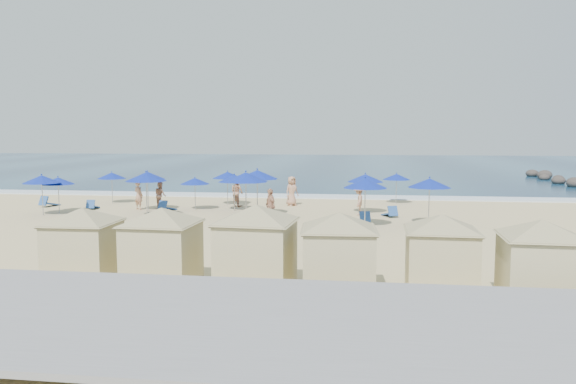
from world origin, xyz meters
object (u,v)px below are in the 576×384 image
at_px(umbrella_8, 365,183).
at_px(cabana_1, 162,237).
at_px(cabana_3, 339,244).
at_px(umbrella_3, 146,177).
at_px(umbrella_2, 112,176).
at_px(umbrella_4, 147,176).
at_px(beachgoer_0, 139,195).
at_px(cabana_4, 441,245).
at_px(beachgoer_1, 237,192).
at_px(beachgoer_4, 292,191).
at_px(beachgoer_5, 160,195).
at_px(umbrella_0, 58,181).
at_px(umbrella_9, 396,177).
at_px(umbrella_1, 42,179).
at_px(umbrella_5, 234,179).
at_px(cabana_0, 83,236).
at_px(beachgoer_2, 270,206).
at_px(cabana_5, 541,253).
at_px(umbrella_12, 195,181).
at_px(cabana_2, 256,237).
at_px(umbrella_6, 246,177).
at_px(umbrella_7, 257,175).
at_px(umbrella_10, 365,178).
at_px(umbrella_11, 429,183).
at_px(trash_bin, 276,244).
at_px(umbrella_13, 227,175).

bearing_deg(umbrella_8, cabana_1, -116.95).
distance_m(cabana_3, umbrella_3, 17.92).
distance_m(umbrella_2, umbrella_4, 4.74).
bearing_deg(beachgoer_0, cabana_4, 160.08).
xyz_separation_m(umbrella_8, beachgoer_1, (-8.05, 6.81, -1.27)).
bearing_deg(beachgoer_1, beachgoer_4, -127.19).
distance_m(beachgoer_1, beachgoer_5, 4.77).
bearing_deg(umbrella_0, umbrella_8, -8.24).
bearing_deg(beachgoer_5, umbrella_9, -116.68).
bearing_deg(umbrella_4, umbrella_1, -151.83).
bearing_deg(cabana_1, beachgoer_0, 114.76).
bearing_deg(umbrella_8, umbrella_5, 148.01).
distance_m(cabana_0, umbrella_2, 20.64).
bearing_deg(beachgoer_1, umbrella_1, 66.62).
distance_m(umbrella_5, beachgoer_2, 5.46).
xyz_separation_m(cabana_5, umbrella_12, (-14.78, 17.54, 0.24)).
xyz_separation_m(cabana_2, umbrella_2, (-13.44, 19.19, 0.23)).
relative_size(umbrella_0, umbrella_6, 0.81).
distance_m(umbrella_0, umbrella_8, 17.94).
distance_m(umbrella_5, umbrella_7, 2.47).
height_order(cabana_4, beachgoer_0, cabana_4).
height_order(umbrella_2, umbrella_5, umbrella_5).
height_order(umbrella_3, beachgoer_4, umbrella_3).
bearing_deg(umbrella_7, umbrella_10, 14.10).
distance_m(cabana_4, umbrella_4, 22.00).
distance_m(umbrella_8, umbrella_12, 11.31).
distance_m(cabana_4, umbrella_11, 12.74).
height_order(umbrella_7, umbrella_9, umbrella_7).
height_order(trash_bin, umbrella_8, umbrella_8).
distance_m(cabana_4, beachgoer_0, 22.72).
bearing_deg(beachgoer_2, trash_bin, -20.17).
distance_m(cabana_1, umbrella_0, 18.63).
height_order(umbrella_5, umbrella_6, umbrella_6).
height_order(umbrella_1, umbrella_11, umbrella_11).
bearing_deg(umbrella_11, beachgoer_5, 164.32).
distance_m(trash_bin, beachgoer_2, 7.50).
xyz_separation_m(cabana_2, beachgoer_4, (-1.47, 19.62, -0.68)).
bearing_deg(umbrella_13, cabana_4, -60.27).
bearing_deg(umbrella_4, cabana_4, -46.63).
relative_size(umbrella_1, beachgoer_5, 1.44).
height_order(umbrella_10, umbrella_11, umbrella_11).
height_order(trash_bin, cabana_2, cabana_2).
xyz_separation_m(cabana_4, umbrella_13, (-10.97, 19.21, 0.45)).
height_order(cabana_5, umbrella_10, cabana_5).
bearing_deg(beachgoer_2, umbrella_8, 54.20).
distance_m(cabana_1, umbrella_3, 14.87).
relative_size(cabana_1, umbrella_5, 1.90).
bearing_deg(umbrella_0, beachgoer_2, -9.67).
bearing_deg(umbrella_13, cabana_1, -81.90).
distance_m(umbrella_1, umbrella_9, 21.73).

